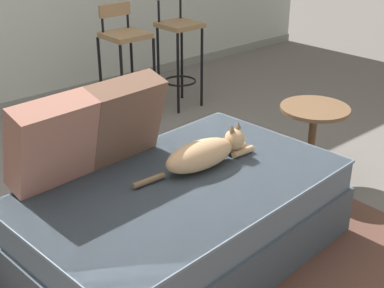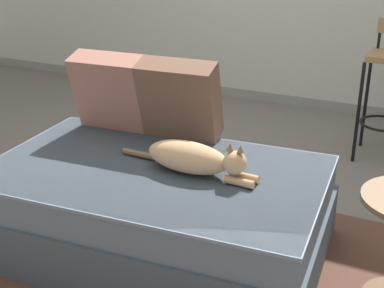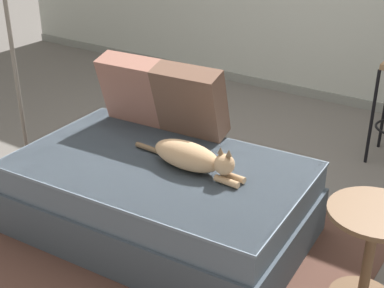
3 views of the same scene
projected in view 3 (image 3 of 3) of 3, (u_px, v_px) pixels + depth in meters
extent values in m
plane|color=#66605B|center=(199.00, 201.00, 3.45)|extent=(16.00, 16.00, 0.00)
cube|color=gray|center=(328.00, 97.00, 5.06)|extent=(8.00, 0.02, 0.09)
cube|color=brown|center=(128.00, 256.00, 2.93)|extent=(2.35, 2.11, 0.01)
cube|color=#44505B|center=(161.00, 211.00, 3.10)|extent=(1.71, 1.13, 0.27)
cube|color=slate|center=(160.00, 177.00, 3.00)|extent=(1.67, 1.08, 0.17)
cube|color=slate|center=(160.00, 165.00, 2.97)|extent=(1.68, 1.10, 0.02)
cube|color=#936051|center=(135.00, 89.00, 3.39)|extent=(0.44, 0.29, 0.45)
cube|color=brown|center=(190.00, 101.00, 3.20)|extent=(0.44, 0.29, 0.45)
ellipsoid|color=tan|center=(187.00, 155.00, 2.88)|extent=(0.43, 0.18, 0.15)
sphere|color=tan|center=(224.00, 164.00, 2.74)|extent=(0.11, 0.11, 0.11)
cone|color=brown|center=(221.00, 150.00, 2.72)|extent=(0.03, 0.03, 0.04)
cone|color=brown|center=(229.00, 153.00, 2.70)|extent=(0.03, 0.03, 0.04)
cylinder|color=tan|center=(227.00, 181.00, 2.73)|extent=(0.14, 0.04, 0.04)
cylinder|color=tan|center=(233.00, 177.00, 2.78)|extent=(0.14, 0.04, 0.04)
cylinder|color=brown|center=(149.00, 148.00, 3.09)|extent=(0.18, 0.04, 0.03)
cylinder|color=black|center=(372.00, 118.00, 3.80)|extent=(0.02, 0.02, 0.71)
cylinder|color=brown|center=(368.00, 260.00, 2.51)|extent=(0.05, 0.05, 0.49)
cylinder|color=brown|center=(376.00, 213.00, 2.40)|extent=(0.44, 0.44, 0.02)
cylinder|color=slate|center=(31.00, 173.00, 3.77)|extent=(0.28, 0.28, 0.02)
cylinder|color=slate|center=(16.00, 78.00, 3.46)|extent=(0.03, 0.03, 1.44)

